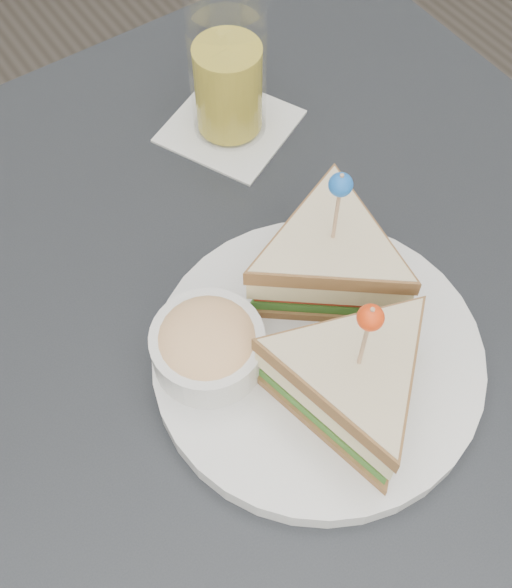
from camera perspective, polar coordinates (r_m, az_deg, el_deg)
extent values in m
plane|color=#3F3833|center=(1.32, -0.12, -19.41)|extent=(3.50, 3.50, 0.00)
cube|color=black|center=(0.62, -0.24, -4.28)|extent=(0.80, 0.80, 0.03)
cylinder|color=black|center=(1.21, 4.23, 7.88)|extent=(0.04, 0.04, 0.72)
cylinder|color=silver|center=(0.59, 4.77, -5.10)|extent=(0.31, 0.31, 0.02)
cylinder|color=silver|center=(0.58, 4.84, -4.65)|extent=(0.31, 0.31, 0.00)
cylinder|color=tan|center=(0.48, 8.38, -3.68)|extent=(0.00, 0.00, 0.08)
sphere|color=red|center=(0.46, 8.86, -1.82)|extent=(0.02, 0.02, 0.02)
cylinder|color=tan|center=(0.54, 6.25, 6.26)|extent=(0.00, 0.00, 0.08)
sphere|color=#1757AF|center=(0.52, 6.57, 8.40)|extent=(0.02, 0.02, 0.02)
cylinder|color=silver|center=(0.57, -3.73, -4.28)|extent=(0.10, 0.10, 0.04)
ellipsoid|color=#E0B772|center=(0.55, -3.80, -3.62)|extent=(0.09, 0.09, 0.03)
cube|color=silver|center=(0.75, -2.02, 12.85)|extent=(0.15, 0.15, 0.00)
cylinder|color=gold|center=(0.72, -2.15, 15.68)|extent=(0.09, 0.09, 0.09)
cylinder|color=white|center=(0.70, -2.21, 17.02)|extent=(0.10, 0.10, 0.14)
cube|color=white|center=(0.70, -2.39, 18.83)|extent=(0.02, 0.02, 0.02)
cube|color=white|center=(0.69, -2.35, 17.29)|extent=(0.02, 0.02, 0.02)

